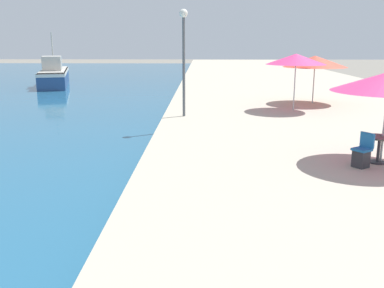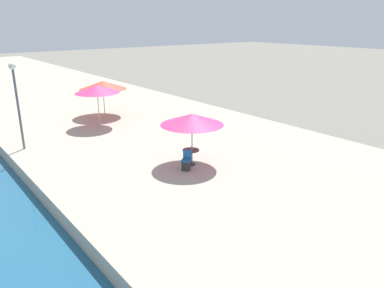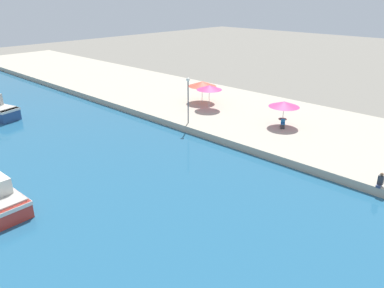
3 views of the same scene
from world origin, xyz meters
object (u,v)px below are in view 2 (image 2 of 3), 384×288
at_px(cafe_chair_left, 186,163).
at_px(cafe_umbrella_striped, 103,85).
at_px(lamppost, 16,92).
at_px(cafe_umbrella_pink, 192,119).
at_px(cafe_table, 191,154).
at_px(cafe_umbrella_white, 97,89).

bearing_deg(cafe_chair_left, cafe_umbrella_striped, -42.89).
bearing_deg(lamppost, cafe_chair_left, -57.12).
bearing_deg(cafe_umbrella_striped, cafe_chair_left, -98.00).
distance_m(cafe_umbrella_pink, cafe_table, 1.68).
xyz_separation_m(cafe_umbrella_white, cafe_table, (0.43, -9.12, -1.89)).
xyz_separation_m(cafe_umbrella_striped, cafe_chair_left, (-1.68, -11.95, -1.88)).
height_order(cafe_umbrella_white, cafe_table, cafe_umbrella_white).
xyz_separation_m(cafe_umbrella_pink, lamppost, (-5.71, 7.32, 0.88)).
relative_size(cafe_umbrella_pink, cafe_umbrella_striped, 0.89).
relative_size(cafe_umbrella_white, cafe_table, 3.53).
distance_m(cafe_table, lamppost, 9.60).
distance_m(cafe_umbrella_striped, cafe_chair_left, 12.21).
xyz_separation_m(cafe_umbrella_white, cafe_umbrella_striped, (1.51, 2.42, -0.22)).
xyz_separation_m(cafe_umbrella_pink, cafe_chair_left, (-0.69, -0.45, -1.88)).
height_order(cafe_table, lamppost, lamppost).
xyz_separation_m(cafe_table, cafe_chair_left, (-0.59, -0.41, -0.21)).
bearing_deg(cafe_umbrella_white, lamppost, -161.24).
bearing_deg(cafe_umbrella_striped, cafe_umbrella_pink, -94.92).
height_order(cafe_umbrella_striped, lamppost, lamppost).
bearing_deg(cafe_umbrella_white, cafe_umbrella_striped, 57.97).
distance_m(cafe_chair_left, lamppost, 9.66).
bearing_deg(cafe_table, lamppost, 127.36).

